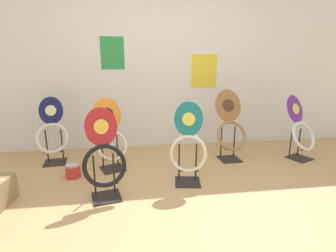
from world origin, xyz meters
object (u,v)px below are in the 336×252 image
object	(u,v)px
toilet_seat_display_orange_sun	(110,136)
toilet_seat_display_woodgrain	(230,127)
toilet_seat_display_navy_moon	(52,133)
paint_can	(73,170)
toilet_seat_display_teal_sax	(188,147)
toilet_seat_display_crimson_swirl	(104,159)
toilet_seat_display_purple_note	(301,130)

from	to	relation	value
toilet_seat_display_orange_sun	toilet_seat_display_woodgrain	size ratio (longest dim) A/B	0.94
toilet_seat_display_orange_sun	toilet_seat_display_navy_moon	distance (m)	0.83
toilet_seat_display_navy_moon	paint_can	size ratio (longest dim) A/B	4.93
toilet_seat_display_woodgrain	toilet_seat_display_navy_moon	distance (m)	2.39
toilet_seat_display_navy_moon	paint_can	bearing A→B (deg)	-56.21
toilet_seat_display_navy_moon	toilet_seat_display_teal_sax	bearing A→B (deg)	-26.69
toilet_seat_display_teal_sax	toilet_seat_display_woodgrain	size ratio (longest dim) A/B	0.96
toilet_seat_display_orange_sun	toilet_seat_display_crimson_swirl	bearing A→B (deg)	-90.53
toilet_seat_display_teal_sax	paint_can	size ratio (longest dim) A/B	5.16
toilet_seat_display_crimson_swirl	paint_can	distance (m)	0.76
paint_can	toilet_seat_display_orange_sun	bearing A→B (deg)	25.96
toilet_seat_display_orange_sun	toilet_seat_display_crimson_swirl	xyz separation A→B (m)	(-0.01, -0.74, -0.01)
toilet_seat_display_teal_sax	paint_can	distance (m)	1.40
paint_can	toilet_seat_display_purple_note	bearing A→B (deg)	3.96
toilet_seat_display_teal_sax	toilet_seat_display_orange_sun	bearing A→B (deg)	148.74
toilet_seat_display_teal_sax	toilet_seat_display_crimson_swirl	xyz separation A→B (m)	(-0.89, -0.21, -0.01)
toilet_seat_display_orange_sun	toilet_seat_display_woodgrain	world-z (taller)	toilet_seat_display_woodgrain
toilet_seat_display_purple_note	paint_can	xyz separation A→B (m)	(-3.02, -0.21, -0.33)
toilet_seat_display_teal_sax	toilet_seat_display_purple_note	bearing A→B (deg)	17.38
toilet_seat_display_woodgrain	toilet_seat_display_teal_sax	bearing A→B (deg)	-138.48
toilet_seat_display_crimson_swirl	toilet_seat_display_navy_moon	bearing A→B (deg)	126.40
toilet_seat_display_crimson_swirl	toilet_seat_display_navy_moon	size ratio (longest dim) A/B	1.03
toilet_seat_display_woodgrain	toilet_seat_display_navy_moon	size ratio (longest dim) A/B	1.09
toilet_seat_display_woodgrain	toilet_seat_display_purple_note	world-z (taller)	toilet_seat_display_woodgrain
toilet_seat_display_orange_sun	toilet_seat_display_teal_sax	bearing A→B (deg)	-31.26
toilet_seat_display_woodgrain	toilet_seat_display_navy_moon	xyz separation A→B (m)	(-2.39, 0.19, -0.04)
toilet_seat_display_teal_sax	toilet_seat_display_woodgrain	bearing A→B (deg)	41.52
toilet_seat_display_purple_note	toilet_seat_display_orange_sun	bearing A→B (deg)	179.95
toilet_seat_display_teal_sax	toilet_seat_display_orange_sun	size ratio (longest dim) A/B	1.03
toilet_seat_display_orange_sun	toilet_seat_display_woodgrain	distance (m)	1.61
toilet_seat_display_woodgrain	paint_can	xyz separation A→B (m)	(-2.04, -0.32, -0.37)
toilet_seat_display_woodgrain	toilet_seat_display_purple_note	bearing A→B (deg)	-6.40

